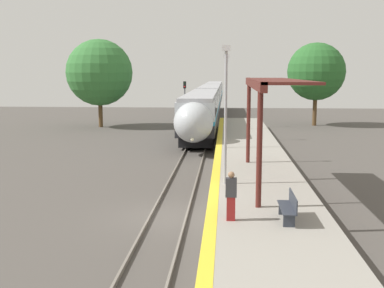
% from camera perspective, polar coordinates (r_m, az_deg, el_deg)
% --- Properties ---
extents(ground_plane, '(120.00, 120.00, 0.00)m').
position_cam_1_polar(ground_plane, '(19.54, -2.76, -8.65)').
color(ground_plane, '#4C4742').
extents(rail_left, '(0.08, 90.00, 0.15)m').
position_cam_1_polar(rail_left, '(19.61, -4.87, -8.37)').
color(rail_left, slate).
rests_on(rail_left, ground_plane).
extents(rail_right, '(0.08, 90.00, 0.15)m').
position_cam_1_polar(rail_right, '(19.44, -0.63, -8.49)').
color(rail_right, slate).
rests_on(rail_right, ground_plane).
extents(train, '(2.90, 67.67, 3.90)m').
position_cam_1_polar(train, '(65.32, 2.12, 5.42)').
color(train, black).
rests_on(train, ground_plane).
extents(platform_right, '(4.22, 64.00, 1.00)m').
position_cam_1_polar(platform_right, '(19.32, 8.30, -7.39)').
color(platform_right, gray).
rests_on(platform_right, ground_plane).
extents(platform_bench, '(0.44, 1.76, 0.89)m').
position_cam_1_polar(platform_bench, '(15.96, 11.47, -7.25)').
color(platform_bench, '#2D333D').
rests_on(platform_bench, platform_right).
extents(person_waiting, '(0.36, 0.22, 1.62)m').
position_cam_1_polar(person_waiting, '(15.64, 4.65, -6.08)').
color(person_waiting, maroon).
rests_on(person_waiting, platform_right).
extents(railway_signal, '(0.28, 0.28, 4.85)m').
position_cam_1_polar(railway_signal, '(48.36, -0.87, 5.17)').
color(railway_signal, '#59595E').
rests_on(railway_signal, ground_plane).
extents(lamppost_near, '(0.36, 0.20, 5.88)m').
position_cam_1_polar(lamppost_near, '(20.39, 4.02, 4.46)').
color(lamppost_near, '#9E9EA3').
rests_on(lamppost_near, platform_right).
extents(lamppost_mid, '(0.36, 0.20, 5.88)m').
position_cam_1_polar(lamppost_mid, '(30.47, 4.06, 5.80)').
color(lamppost_mid, '#9E9EA3').
rests_on(lamppost_mid, platform_right).
extents(lamppost_far, '(0.36, 0.20, 5.88)m').
position_cam_1_polar(lamppost_far, '(40.56, 4.08, 6.47)').
color(lamppost_far, '#9E9EA3').
rests_on(lamppost_far, platform_right).
extents(lamppost_farthest, '(0.36, 0.20, 5.88)m').
position_cam_1_polar(lamppost_farthest, '(50.65, 4.09, 6.87)').
color(lamppost_farthest, '#9E9EA3').
rests_on(lamppost_farthest, platform_right).
extents(station_canopy, '(2.02, 11.63, 4.47)m').
position_cam_1_polar(station_canopy, '(21.16, 8.88, 6.79)').
color(station_canopy, '#511E19').
rests_on(station_canopy, platform_right).
extents(background_tree_left, '(6.91, 6.91, 9.17)m').
position_cam_1_polar(background_tree_left, '(51.63, -10.92, 8.31)').
color(background_tree_left, brown).
rests_on(background_tree_left, ground_plane).
extents(background_tree_right, '(6.17, 6.17, 8.91)m').
position_cam_1_polar(background_tree_right, '(53.83, 14.50, 8.30)').
color(background_tree_right, brown).
rests_on(background_tree_right, ground_plane).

